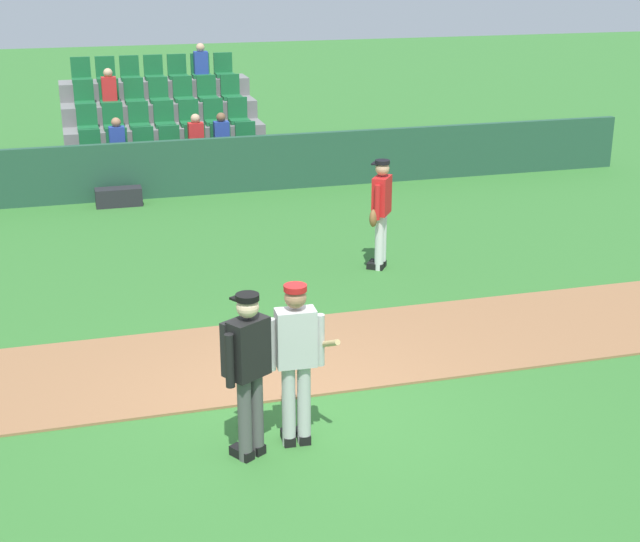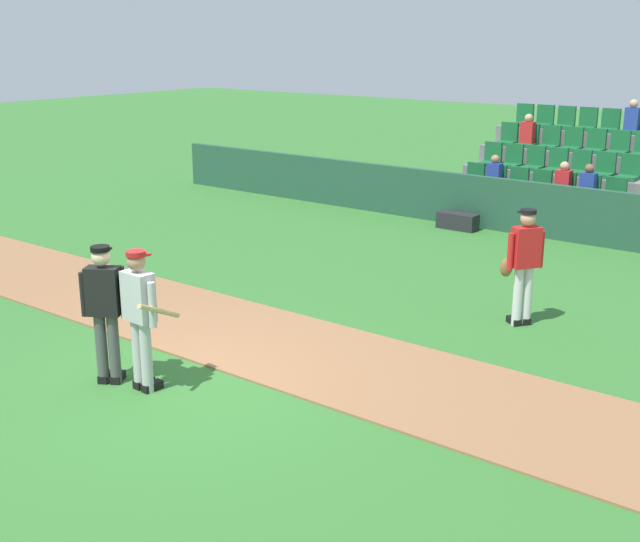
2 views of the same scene
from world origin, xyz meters
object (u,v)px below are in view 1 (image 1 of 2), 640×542
(umpire_home_plate, at_px, (248,366))
(baseball, at_px, (241,423))
(runner_red_jersey, at_px, (381,210))
(batter_grey_jersey, at_px, (296,359))
(equipment_bag, at_px, (119,197))

(umpire_home_plate, distance_m, baseball, 1.14)
(umpire_home_plate, xyz_separation_m, baseball, (0.03, 0.61, -0.96))
(runner_red_jersey, xyz_separation_m, baseball, (-3.12, -4.47, -0.93))
(batter_grey_jersey, distance_m, equipment_bag, 9.99)
(umpire_home_plate, relative_size, baseball, 23.78)
(batter_grey_jersey, distance_m, umpire_home_plate, 0.53)
(equipment_bag, bearing_deg, umpire_home_plate, -86.65)
(baseball, bearing_deg, umpire_home_plate, -92.60)
(umpire_home_plate, distance_m, equipment_bag, 10.06)
(batter_grey_jersey, bearing_deg, baseball, 134.06)
(runner_red_jersey, xyz_separation_m, equipment_bag, (-3.74, 4.93, -0.78))
(umpire_home_plate, height_order, equipment_bag, umpire_home_plate)
(batter_grey_jersey, xyz_separation_m, runner_red_jersey, (2.63, 4.97, -0.01))
(runner_red_jersey, bearing_deg, equipment_bag, 127.17)
(umpire_home_plate, bearing_deg, baseball, 87.40)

